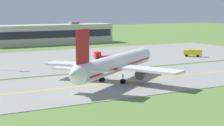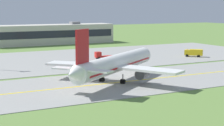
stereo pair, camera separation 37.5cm
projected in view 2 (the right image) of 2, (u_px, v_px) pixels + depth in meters
name	position (u px, v px, depth m)	size (l,w,h in m)	color
ground_plane	(110.00, 84.00, 85.11)	(500.00, 500.00, 0.00)	olive
taxiway_strip	(110.00, 83.00, 85.10)	(240.00, 28.00, 0.10)	gray
apron_pad	(78.00, 58.00, 126.43)	(140.00, 52.00, 0.10)	gray
taxiway_centreline	(110.00, 83.00, 85.10)	(220.00, 0.60, 0.01)	yellow
airplane_lead	(115.00, 64.00, 86.54)	(34.11, 28.90, 12.70)	white
service_truck_fuel	(194.00, 53.00, 130.03)	(5.66, 5.72, 2.60)	yellow
service_truck_pushback	(102.00, 55.00, 124.86)	(6.58, 2.85, 2.59)	red
terminal_building	(51.00, 34.00, 174.74)	(57.90, 11.94, 10.08)	beige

